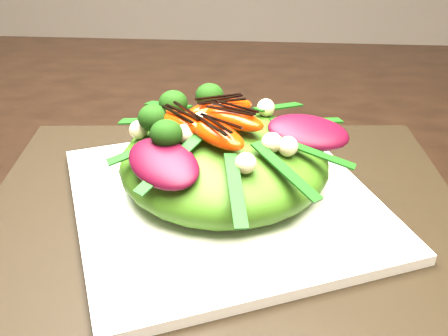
# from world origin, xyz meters

# --- Properties ---
(dining_table) EXTENTS (1.60, 0.90, 0.75)m
(dining_table) POSITION_xyz_m (0.00, 0.00, 0.73)
(dining_table) COLOR black
(dining_table) RESTS_ON floor
(placemat) EXTENTS (0.51, 0.40, 0.00)m
(placemat) POSITION_xyz_m (-0.11, -0.12, 0.75)
(placemat) COLOR black
(placemat) RESTS_ON dining_table
(plate_base) EXTENTS (0.38, 0.38, 0.01)m
(plate_base) POSITION_xyz_m (-0.11, -0.12, 0.76)
(plate_base) COLOR white
(plate_base) RESTS_ON placemat
(salad_bowl) EXTENTS (0.28, 0.28, 0.02)m
(salad_bowl) POSITION_xyz_m (-0.11, -0.12, 0.77)
(salad_bowl) COLOR white
(salad_bowl) RESTS_ON plate_base
(lettuce_mound) EXTENTS (0.22, 0.22, 0.07)m
(lettuce_mound) POSITION_xyz_m (-0.11, -0.12, 0.80)
(lettuce_mound) COLOR #3C6A13
(lettuce_mound) RESTS_ON salad_bowl
(radicchio_leaf) EXTENTS (0.08, 0.06, 0.02)m
(radicchio_leaf) POSITION_xyz_m (-0.03, -0.11, 0.83)
(radicchio_leaf) COLOR #3D0616
(radicchio_leaf) RESTS_ON lettuce_mound
(orange_segment) EXTENTS (0.07, 0.03, 0.02)m
(orange_segment) POSITION_xyz_m (-0.13, -0.11, 0.85)
(orange_segment) COLOR red
(orange_segment) RESTS_ON lettuce_mound
(broccoli_floret) EXTENTS (0.05, 0.05, 0.04)m
(broccoli_floret) POSITION_xyz_m (-0.17, -0.08, 0.85)
(broccoli_floret) COLOR black
(broccoli_floret) RESTS_ON lettuce_mound
(macadamia_nut) EXTENTS (0.02, 0.02, 0.02)m
(macadamia_nut) POSITION_xyz_m (-0.08, -0.15, 0.84)
(macadamia_nut) COLOR #C2B088
(macadamia_nut) RESTS_ON lettuce_mound
(balsamic_drizzle) EXTENTS (0.05, 0.01, 0.00)m
(balsamic_drizzle) POSITION_xyz_m (-0.13, -0.11, 0.86)
(balsamic_drizzle) COLOR black
(balsamic_drizzle) RESTS_ON orange_segment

